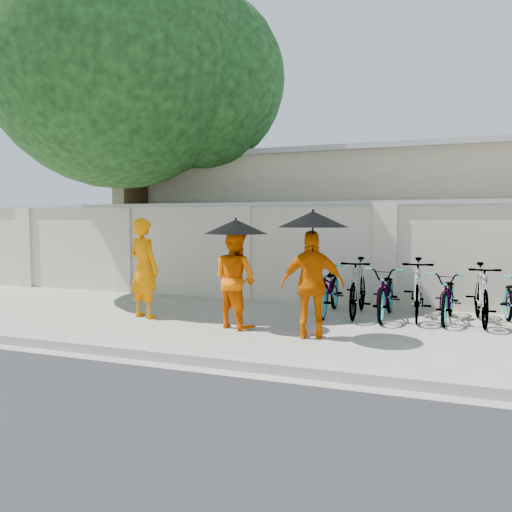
% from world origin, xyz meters
% --- Properties ---
extents(ground, '(80.00, 80.00, 0.00)m').
position_xyz_m(ground, '(0.00, 0.00, 0.00)').
color(ground, '#AFA690').
extents(kerb, '(40.00, 0.16, 0.12)m').
position_xyz_m(kerb, '(0.00, -1.70, 0.06)').
color(kerb, '#989898').
rests_on(kerb, ground).
extents(compound_wall, '(20.00, 0.30, 2.00)m').
position_xyz_m(compound_wall, '(1.00, 3.20, 1.00)').
color(compound_wall, beige).
rests_on(compound_wall, ground).
extents(building_behind, '(14.00, 6.00, 3.20)m').
position_xyz_m(building_behind, '(2.00, 7.00, 1.60)').
color(building_behind, '#C6B58F').
rests_on(building_behind, ground).
extents(shade_tree, '(6.70, 6.20, 8.20)m').
position_xyz_m(shade_tree, '(-3.66, 2.97, 5.10)').
color(shade_tree, '#432F16').
rests_on(shade_tree, ground).
extents(monk_left, '(0.72, 0.57, 1.73)m').
position_xyz_m(monk_left, '(-1.80, 0.53, 0.87)').
color(monk_left, orange).
rests_on(monk_left, ground).
extents(monk_center, '(0.91, 0.82, 1.54)m').
position_xyz_m(monk_center, '(-0.01, 0.36, 0.77)').
color(monk_center, '#F36100').
rests_on(monk_center, ground).
extents(parasol_center, '(0.99, 0.99, 0.84)m').
position_xyz_m(parasol_center, '(0.04, 0.28, 1.59)').
color(parasol_center, black).
rests_on(parasol_center, ground).
extents(monk_right, '(0.98, 0.62, 1.55)m').
position_xyz_m(monk_right, '(1.32, 0.07, 0.77)').
color(monk_right, '#D95D00').
rests_on(monk_right, ground).
extents(parasol_right, '(0.99, 0.99, 0.94)m').
position_xyz_m(parasol_right, '(1.34, -0.01, 1.71)').
color(parasol_right, black).
rests_on(parasol_right, ground).
extents(bike_0, '(0.70, 1.83, 0.95)m').
position_xyz_m(bike_0, '(1.17, 1.97, 0.47)').
color(bike_0, gray).
rests_on(bike_0, ground).
extents(bike_1, '(0.51, 1.74, 1.04)m').
position_xyz_m(bike_1, '(1.66, 1.98, 0.52)').
color(bike_1, gray).
rests_on(bike_1, ground).
extents(bike_2, '(0.64, 1.76, 0.92)m').
position_xyz_m(bike_2, '(2.16, 1.94, 0.46)').
color(bike_2, gray).
rests_on(bike_2, ground).
extents(bike_3, '(0.55, 1.76, 1.05)m').
position_xyz_m(bike_3, '(2.66, 2.09, 0.52)').
color(bike_3, gray).
rests_on(bike_3, ground).
extents(bike_4, '(0.72, 1.68, 0.86)m').
position_xyz_m(bike_4, '(3.16, 2.04, 0.43)').
color(bike_4, gray).
rests_on(bike_4, ground).
extents(bike_5, '(0.53, 1.68, 1.00)m').
position_xyz_m(bike_5, '(3.66, 1.99, 0.50)').
color(bike_5, gray).
rests_on(bike_5, ground).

